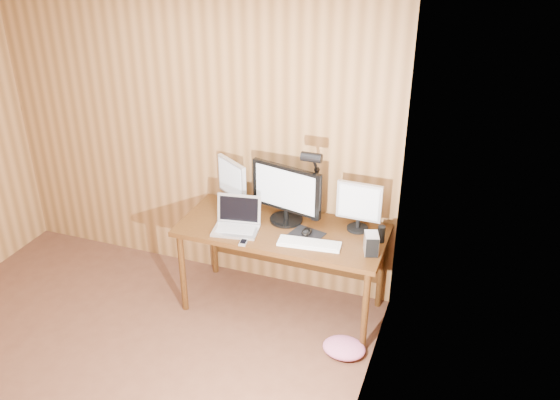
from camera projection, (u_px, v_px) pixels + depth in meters
The scene contains 14 objects.
room_shell at pixel (23, 260), 3.25m from camera, with size 4.00×4.00×4.00m.
desk at pixel (285, 237), 4.68m from camera, with size 1.60×0.70×0.75m.
monitor_center at pixel (286, 193), 4.56m from camera, with size 0.59×0.26×0.47m.
monitor_left at pixel (232, 182), 4.78m from camera, with size 0.32×0.23×0.41m.
monitor_right at pixel (359, 205), 4.45m from camera, with size 0.34×0.16×0.39m.
laptop at pixel (237, 221), 4.54m from camera, with size 0.38×0.32×0.25m.
keyboard at pixel (309, 244), 4.34m from camera, with size 0.48×0.19×0.02m.
mousepad at pixel (307, 234), 4.47m from camera, with size 0.24×0.20×0.00m, color black.
mouse at pixel (307, 232), 4.46m from camera, with size 0.07×0.11×0.04m, color black.
hard_drive at pixel (371, 244), 4.21m from camera, with size 0.13×0.16×0.15m.
phone at pixel (243, 242), 4.37m from camera, with size 0.07×0.11×0.01m.
speaker at pixel (381, 234), 4.36m from camera, with size 0.05×0.05×0.13m, color black.
desk_lamp at pixel (314, 176), 4.43m from camera, with size 0.15×0.22×0.67m.
fabric_pile at pixel (344, 348), 4.38m from camera, with size 0.32×0.26×0.10m, color #CB628B, non-canonical shape.
Camera 1 is at (2.25, -2.10, 3.03)m, focal length 38.00 mm.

